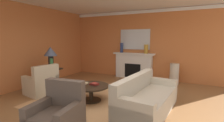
% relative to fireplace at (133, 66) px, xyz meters
% --- Properties ---
extents(ground_plane, '(8.55, 8.55, 0.00)m').
position_rel_fireplace_xyz_m(ground_plane, '(0.35, -3.14, -0.53)').
color(ground_plane, olive).
extents(wall_fireplace, '(7.15, 0.12, 2.92)m').
position_rel_fireplace_xyz_m(wall_fireplace, '(0.35, 0.21, 0.93)').
color(wall_fireplace, '#CC723D').
rests_on(wall_fireplace, ground_plane).
extents(wall_window, '(0.12, 7.17, 2.92)m').
position_rel_fireplace_xyz_m(wall_window, '(-2.99, -2.84, 0.93)').
color(wall_window, '#CC723D').
rests_on(wall_window, ground_plane).
extents(crown_moulding, '(7.15, 0.08, 0.12)m').
position_rel_fireplace_xyz_m(crown_moulding, '(0.35, 0.13, 2.31)').
color(crown_moulding, white).
extents(area_rug, '(3.05, 2.51, 0.01)m').
position_rel_fireplace_xyz_m(area_rug, '(-0.17, -3.10, -0.52)').
color(area_rug, tan).
rests_on(area_rug, ground_plane).
extents(fireplace, '(1.80, 0.35, 1.11)m').
position_rel_fireplace_xyz_m(fireplace, '(0.00, 0.00, 0.00)').
color(fireplace, white).
rests_on(fireplace, ground_plane).
extents(mantel_mirror, '(1.32, 0.04, 0.86)m').
position_rel_fireplace_xyz_m(mantel_mirror, '(0.00, 0.12, 1.17)').
color(mantel_mirror, silver).
extents(sofa, '(1.09, 2.18, 0.85)m').
position_rel_fireplace_xyz_m(sofa, '(1.39, -3.08, -0.23)').
color(sofa, beige).
rests_on(sofa, ground_plane).
extents(armchair_near_window, '(0.93, 0.93, 0.95)m').
position_rel_fireplace_xyz_m(armchair_near_window, '(-1.87, -3.31, -0.22)').
color(armchair_near_window, '#C1B293').
rests_on(armchair_near_window, ground_plane).
extents(armchair_facing_fireplace, '(0.90, 0.90, 0.95)m').
position_rel_fireplace_xyz_m(armchair_facing_fireplace, '(0.17, -4.72, -0.22)').
color(armchair_facing_fireplace, brown).
rests_on(armchair_facing_fireplace, ground_plane).
extents(coffee_table, '(1.00, 1.00, 0.45)m').
position_rel_fireplace_xyz_m(coffee_table, '(-0.17, -3.10, -0.19)').
color(coffee_table, '#2D2319').
rests_on(coffee_table, ground_plane).
extents(side_table, '(0.56, 0.56, 0.70)m').
position_rel_fireplace_xyz_m(side_table, '(-2.08, -2.69, -0.13)').
color(side_table, '#2D2319').
rests_on(side_table, ground_plane).
extents(table_lamp, '(0.44, 0.44, 0.75)m').
position_rel_fireplace_xyz_m(table_lamp, '(-2.08, -2.69, 0.70)').
color(table_lamp, black).
rests_on(table_lamp, side_table).
extents(vase_tall_corner, '(0.34, 0.34, 0.81)m').
position_rel_fireplace_xyz_m(vase_tall_corner, '(1.72, -0.30, -0.13)').
color(vase_tall_corner, beige).
rests_on(vase_tall_corner, ground_plane).
extents(vase_mantel_right, '(0.16, 0.16, 0.37)m').
position_rel_fireplace_xyz_m(vase_mantel_right, '(0.55, -0.05, 0.77)').
color(vase_mantel_right, '#B7892D').
rests_on(vase_mantel_right, fireplace).
extents(vase_mantel_left, '(0.14, 0.14, 0.43)m').
position_rel_fireplace_xyz_m(vase_mantel_left, '(-0.55, -0.05, 0.80)').
color(vase_mantel_left, navy).
rests_on(vase_mantel_left, fireplace).
extents(vase_on_side_table, '(0.11, 0.11, 0.37)m').
position_rel_fireplace_xyz_m(vase_on_side_table, '(-1.93, -2.81, 0.36)').
color(vase_on_side_table, '#33703D').
rests_on(vase_on_side_table, side_table).
extents(book_red_cover, '(0.26, 0.20, 0.03)m').
position_rel_fireplace_xyz_m(book_red_cover, '(-0.11, -3.01, -0.06)').
color(book_red_cover, maroon).
rests_on(book_red_cover, coffee_table).
extents(book_art_folio, '(0.22, 0.20, 0.04)m').
position_rel_fireplace_xyz_m(book_art_folio, '(-0.08, -3.07, -0.03)').
color(book_art_folio, maroon).
rests_on(book_art_folio, coffee_table).
extents(book_small_novel, '(0.26, 0.20, 0.04)m').
position_rel_fireplace_xyz_m(book_small_novel, '(-0.32, -3.27, 0.01)').
color(book_small_novel, tan).
rests_on(book_small_novel, coffee_table).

